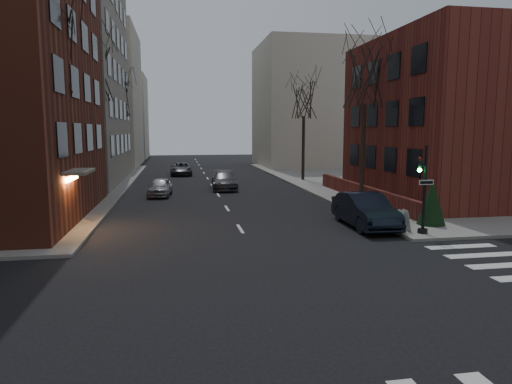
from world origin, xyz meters
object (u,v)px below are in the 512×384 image
(tree_left_a, at_px, (51,53))
(parked_sedan, at_px, (365,210))
(streetlamp_far, at_px, (128,135))
(sandwich_board, at_px, (403,220))
(streetlamp_near, at_px, (97,139))
(traffic_signal, at_px, (423,195))
(evergreen_shrub, at_px, (432,202))
(tree_right_b, at_px, (304,100))
(car_lane_silver, at_px, (160,187))
(tree_left_b, at_px, (95,74))
(car_lane_gray, at_px, (224,180))
(car_lane_far, at_px, (181,169))
(tree_left_c, at_px, (119,99))
(tree_right_a, at_px, (365,79))

(tree_left_a, relative_size, parked_sedan, 1.98)
(streetlamp_far, height_order, sandwich_board, streetlamp_far)
(streetlamp_near, bearing_deg, traffic_signal, -38.87)
(tree_left_a, relative_size, evergreen_shrub, 4.50)
(tree_right_b, bearing_deg, sandwich_board, -93.82)
(tree_left_a, xyz_separation_m, car_lane_silver, (4.53, 10.21, -7.81))
(tree_left_a, height_order, tree_left_b, tree_left_b)
(traffic_signal, relative_size, car_lane_gray, 0.80)
(tree_left_b, distance_m, streetlamp_far, 16.68)
(traffic_signal, relative_size, car_lane_far, 0.82)
(tree_left_b, bearing_deg, streetlamp_far, 87.85)
(parked_sedan, relative_size, evergreen_shrub, 2.27)
(tree_right_b, height_order, sandwich_board, tree_right_b)
(streetlamp_near, distance_m, parked_sedan, 18.23)
(traffic_signal, relative_size, streetlamp_near, 0.64)
(traffic_signal, xyz_separation_m, tree_left_b, (-16.74, 17.01, 7.00))
(tree_left_c, relative_size, tree_right_a, 1.00)
(sandwich_board, bearing_deg, parked_sedan, 125.57)
(tree_right_b, height_order, car_lane_silver, tree_right_b)
(tree_left_a, height_order, car_lane_silver, tree_left_a)
(tree_left_a, relative_size, sandwich_board, 10.20)
(streetlamp_far, height_order, car_lane_silver, streetlamp_far)
(car_lane_gray, xyz_separation_m, sandwich_board, (6.50, -17.66, -0.07))
(tree_right_a, distance_m, car_lane_silver, 16.23)
(streetlamp_far, bearing_deg, sandwich_board, -64.47)
(tree_right_b, xyz_separation_m, streetlamp_near, (-17.00, -10.00, -3.35))
(tree_right_a, bearing_deg, streetlamp_far, 125.31)
(streetlamp_near, xyz_separation_m, car_lane_gray, (9.00, 5.21, -3.52))
(traffic_signal, xyz_separation_m, evergreen_shrub, (1.49, 1.72, -0.62))
(tree_left_b, xyz_separation_m, tree_right_a, (17.60, -8.00, -0.88))
(tree_left_c, bearing_deg, streetlamp_near, -88.09)
(tree_right_a, distance_m, car_lane_gray, 14.22)
(tree_left_a, height_order, evergreen_shrub, tree_left_a)
(tree_left_c, distance_m, car_lane_silver, 18.01)
(tree_left_c, bearing_deg, traffic_signal, -61.64)
(streetlamp_far, xyz_separation_m, parked_sedan, (14.40, -30.66, -3.38))
(traffic_signal, bearing_deg, tree_left_c, 118.36)
(tree_right_b, bearing_deg, tree_left_a, -134.36)
(evergreen_shrub, bearing_deg, tree_right_b, 91.70)
(streetlamp_near, bearing_deg, tree_right_b, 30.47)
(traffic_signal, distance_m, tree_left_b, 24.87)
(streetlamp_near, bearing_deg, tree_left_b, 98.53)
(car_lane_far, xyz_separation_m, sandwich_board, (9.86, -30.35, -0.03))
(streetlamp_far, distance_m, car_lane_far, 6.99)
(parked_sedan, distance_m, car_lane_silver, 16.59)
(streetlamp_far, distance_m, car_lane_silver, 18.57)
(car_lane_gray, bearing_deg, parked_sedan, -68.23)
(tree_left_c, xyz_separation_m, streetlamp_far, (0.60, 2.00, -3.79))
(car_lane_gray, relative_size, sandwich_board, 4.95)
(tree_left_b, distance_m, sandwich_board, 24.45)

